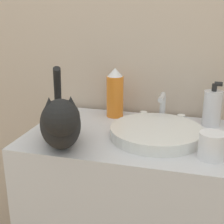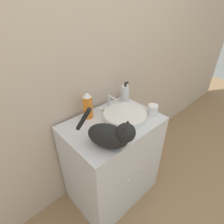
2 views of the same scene
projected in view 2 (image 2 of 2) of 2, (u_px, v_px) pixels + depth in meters
The scene contains 9 objects.
ground_plane at pixel (132, 207), 1.62m from camera, with size 8.00×8.00×0.00m, color #997551.
wall_back at pixel (85, 59), 1.29m from camera, with size 6.00×0.05×2.50m.
vanity_cabinet at pixel (113, 160), 1.55m from camera, with size 0.74×0.53×0.83m.
sink_basin at pixel (125, 115), 1.38m from camera, with size 0.34×0.34×0.04m.
faucet at pixel (110, 103), 1.47m from camera, with size 0.19×0.11×0.13m.
cat at pixel (111, 135), 1.06m from camera, with size 0.25×0.39×0.26m.
soap_bottle at pixel (125, 93), 1.58m from camera, with size 0.07×0.07×0.18m.
spray_bottle at pixel (88, 106), 1.33m from camera, with size 0.07×0.07×0.22m.
cup at pixel (153, 110), 1.40m from camera, with size 0.08×0.08×0.09m.
Camera 2 is at (-0.74, -0.53, 1.61)m, focal length 28.00 mm.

